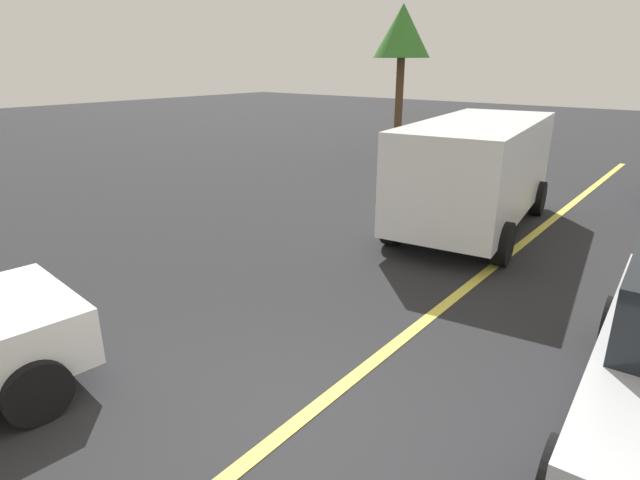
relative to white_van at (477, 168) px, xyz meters
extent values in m
plane|color=#262628|center=(-7.10, -1.19, -1.27)|extent=(80.00, 80.00, 0.00)
cube|color=#E0D14C|center=(-4.10, -1.19, -1.26)|extent=(28.00, 0.16, 0.01)
cube|color=white|center=(-0.02, 0.00, 0.02)|extent=(5.42, 2.68, 1.82)
cube|color=black|center=(2.04, 0.28, 0.42)|extent=(0.41, 1.84, 0.80)
cylinder|color=black|center=(1.59, 1.23, -0.89)|extent=(0.79, 0.36, 0.76)
cylinder|color=black|center=(1.86, -0.76, -0.89)|extent=(0.79, 0.36, 0.76)
cylinder|color=black|center=(-1.91, 0.75, -0.89)|extent=(0.79, 0.36, 0.76)
cylinder|color=black|center=(-1.64, -1.23, -0.89)|extent=(0.79, 0.36, 0.76)
cylinder|color=black|center=(-8.40, 0.79, -0.95)|extent=(0.66, 0.28, 0.64)
cylinder|color=black|center=(-6.43, -3.40, -0.95)|extent=(0.65, 0.25, 0.64)
cylinder|color=black|center=(-3.46, -3.24, -0.95)|extent=(0.65, 0.25, 0.64)
cylinder|color=#513823|center=(5.73, 5.21, 0.43)|extent=(0.26, 0.26, 3.40)
cone|color=#387A2D|center=(5.73, 5.21, 2.97)|extent=(1.87, 1.87, 1.66)
camera|label=1|loc=(-9.90, -3.89, 2.03)|focal=28.58mm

